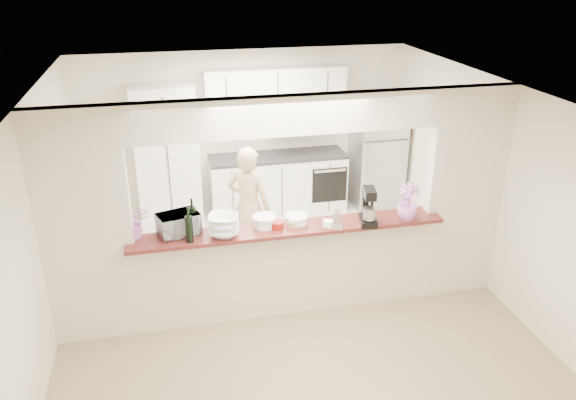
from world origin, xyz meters
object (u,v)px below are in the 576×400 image
object	(u,v)px
toaster_oven	(178,224)
person	(249,207)
refrigerator	(377,154)
stand_mixer	(368,207)

from	to	relation	value
toaster_oven	person	bearing A→B (deg)	34.20
refrigerator	toaster_oven	xyz separation A→B (m)	(-3.20, -2.60, 0.35)
stand_mixer	person	world-z (taller)	person
refrigerator	person	bearing A→B (deg)	-147.91
stand_mixer	person	bearing A→B (deg)	128.94
person	toaster_oven	bearing A→B (deg)	86.31
refrigerator	stand_mixer	bearing A→B (deg)	-113.25
refrigerator	person	world-z (taller)	refrigerator
stand_mixer	person	xyz separation A→B (m)	(-1.09, 1.35, -0.48)
refrigerator	stand_mixer	world-z (taller)	refrigerator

